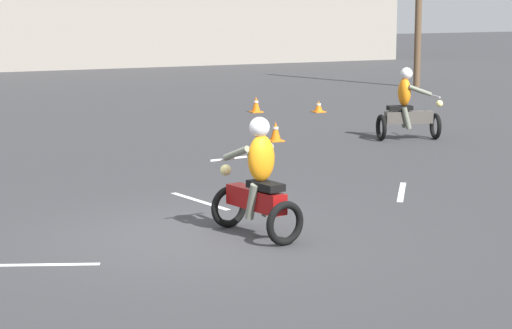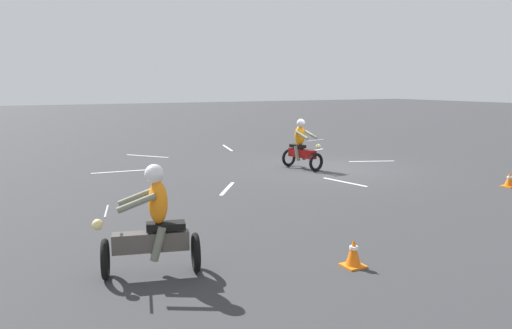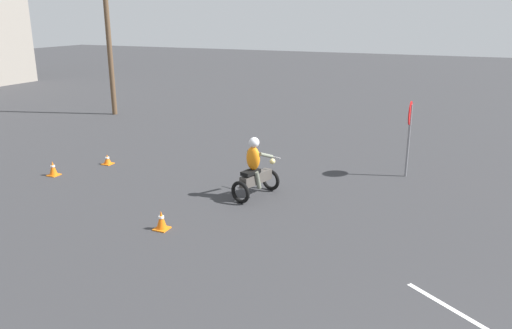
{
  "view_description": "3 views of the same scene",
  "coord_description": "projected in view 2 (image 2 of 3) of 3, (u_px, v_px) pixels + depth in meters",
  "views": [
    {
      "loc": [
        -4.95,
        -12.39,
        3.28
      ],
      "look_at": [
        0.78,
        -0.3,
        1.0
      ],
      "focal_mm": 70.0,
      "sensor_mm": 36.0,
      "label": 1
    },
    {
      "loc": [
        9.81,
        13.46,
        2.79
      ],
      "look_at": [
        4.33,
        3.13,
        0.9
      ],
      "focal_mm": 35.0,
      "sensor_mm": 36.0,
      "label": 2
    },
    {
      "loc": [
        -3.71,
        1.45,
        4.74
      ],
      "look_at": [
        7.89,
        6.56,
        0.9
      ],
      "focal_mm": 35.0,
      "sensor_mm": 36.0,
      "label": 3
    }
  ],
  "objects": [
    {
      "name": "lane_stripe_ne",
      "position": [
        227.0,
        189.0,
        13.45
      ],
      "size": [
        1.07,
        1.44,
        0.01
      ],
      "primitive_type": "cube",
      "rotation": [
        0.0,
        0.0,
        2.52
      ],
      "color": "silver",
      "rests_on": "ground"
    },
    {
      "name": "traffic_cone_near_left",
      "position": [
        509.0,
        180.0,
        13.67
      ],
      "size": [
        0.32,
        0.32,
        0.39
      ],
      "color": "orange",
      "rests_on": "ground"
    },
    {
      "name": "lane_stripe_n",
      "position": [
        345.0,
        182.0,
        14.35
      ],
      "size": [
        0.39,
        1.64,
        0.01
      ],
      "primitive_type": "cube",
      "rotation": [
        0.0,
        0.0,
        3.32
      ],
      "color": "silver",
      "rests_on": "ground"
    },
    {
      "name": "lane_stripe_e",
      "position": [
        123.0,
        171.0,
        16.11
      ],
      "size": [
        1.98,
        0.28,
        0.01
      ],
      "primitive_type": "cube",
      "rotation": [
        0.0,
        0.0,
        1.48
      ],
      "color": "silver",
      "rests_on": "ground"
    },
    {
      "name": "traffic_cone_mid_center",
      "position": [
        353.0,
        253.0,
        7.67
      ],
      "size": [
        0.32,
        0.32,
        0.45
      ],
      "color": "orange",
      "rests_on": "ground"
    },
    {
      "name": "lane_stripe_w",
      "position": [
        372.0,
        161.0,
        18.23
      ],
      "size": [
        1.6,
        0.74,
        0.01
      ],
      "primitive_type": "cube",
      "rotation": [
        0.0,
        0.0,
        4.32
      ],
      "color": "silver",
      "rests_on": "ground"
    },
    {
      "name": "motorcycle_rider_background",
      "position": [
        153.0,
        228.0,
        7.24
      ],
      "size": [
        1.56,
        0.97,
        1.66
      ],
      "rotation": [
        0.0,
        0.0,
        4.45
      ],
      "color": "black",
      "rests_on": "ground"
    },
    {
      "name": "lane_stripe_sw",
      "position": [
        315.0,
        150.0,
        21.27
      ],
      "size": [
        1.19,
        0.61,
        0.01
      ],
      "primitive_type": "cube",
      "rotation": [
        0.0,
        0.0,
        5.14
      ],
      "color": "silver",
      "rests_on": "ground"
    },
    {
      "name": "motorcycle_rider_foreground",
      "position": [
        302.0,
        147.0,
        16.53
      ],
      "size": [
        0.89,
        1.55,
        1.66
      ],
      "rotation": [
        0.0,
        0.0,
        0.19
      ],
      "color": "black",
      "rests_on": "ground"
    },
    {
      "name": "lane_stripe_se",
      "position": [
        147.0,
        156.0,
        19.55
      ],
      "size": [
        1.29,
        1.58,
        0.01
      ],
      "primitive_type": "cube",
      "rotation": [
        0.0,
        0.0,
        6.96
      ],
      "color": "silver",
      "rests_on": "ground"
    },
    {
      "name": "lane_stripe_s",
      "position": [
        228.0,
        148.0,
        22.07
      ],
      "size": [
        0.62,
        2.1,
        0.01
      ],
      "primitive_type": "cube",
      "rotation": [
        0.0,
        0.0,
        6.04
      ],
      "color": "silver",
      "rests_on": "ground"
    },
    {
      "name": "ground_plane",
      "position": [
        326.0,
        168.0,
        16.72
      ],
      "size": [
        120.0,
        120.0,
        0.0
      ],
      "primitive_type": "plane",
      "color": "#333335"
    }
  ]
}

